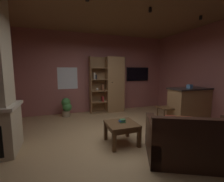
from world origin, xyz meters
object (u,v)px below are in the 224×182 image
at_px(kitchen_bar_counter, 192,105).
at_px(dining_chair, 169,105).
at_px(table_book_0, 122,122).
at_px(potted_floor_plant, 66,107).
at_px(bookshelf_cabinet, 112,85).
at_px(tissue_box, 190,86).
at_px(coffee_table, 122,127).
at_px(table_book_2, 123,120).
at_px(table_book_1, 122,121).
at_px(wall_mounted_tv, 138,74).
at_px(leather_couch, 195,143).

height_order(kitchen_bar_counter, dining_chair, kitchen_bar_counter).
xyz_separation_m(kitchen_bar_counter, table_book_0, (-2.49, -0.54, -0.06)).
bearing_deg(potted_floor_plant, dining_chair, -30.72).
xyz_separation_m(bookshelf_cabinet, tissue_box, (1.58, -2.06, 0.08)).
relative_size(coffee_table, table_book_2, 5.39).
height_order(bookshelf_cabinet, tissue_box, bookshelf_cabinet).
relative_size(bookshelf_cabinet, coffee_table, 3.26).
relative_size(table_book_0, table_book_1, 1.01).
relative_size(coffee_table, table_book_0, 5.08).
distance_m(coffee_table, dining_chair, 1.96).
relative_size(potted_floor_plant, wall_mounted_tv, 0.65).
xyz_separation_m(leather_couch, table_book_2, (-0.90, 1.01, 0.19)).
bearing_deg(tissue_box, dining_chair, 152.56).
height_order(coffee_table, potted_floor_plant, potted_floor_plant).
bearing_deg(bookshelf_cabinet, dining_chair, -58.53).
bearing_deg(dining_chair, bookshelf_cabinet, 121.47).
bearing_deg(table_book_2, dining_chair, 21.11).
relative_size(tissue_box, leather_couch, 0.07).
bearing_deg(bookshelf_cabinet, kitchen_bar_counter, -47.40).
height_order(tissue_box, table_book_2, tissue_box).
distance_m(tissue_box, table_book_0, 2.39).
xyz_separation_m(bookshelf_cabinet, table_book_1, (-0.68, -2.50, -0.53)).
relative_size(tissue_box, table_book_2, 1.03).
xyz_separation_m(dining_chair, potted_floor_plant, (-2.81, 1.67, -0.19)).
xyz_separation_m(leather_couch, dining_chair, (0.87, 1.69, 0.23)).
height_order(kitchen_bar_counter, table_book_1, kitchen_bar_counter).
xyz_separation_m(kitchen_bar_counter, coffee_table, (-2.51, -0.56, -0.16)).
distance_m(leather_couch, coffee_table, 1.36).
bearing_deg(coffee_table, dining_chair, 21.63).
relative_size(table_book_0, dining_chair, 0.13).
height_order(tissue_box, table_book_0, tissue_box).
bearing_deg(table_book_2, table_book_0, -126.34).
relative_size(leather_couch, potted_floor_plant, 2.85).
bearing_deg(leather_couch, table_book_1, 132.35).
height_order(tissue_box, potted_floor_plant, tissue_box).
distance_m(tissue_box, potted_floor_plant, 3.87).
relative_size(leather_couch, wall_mounted_tv, 1.86).
relative_size(kitchen_bar_counter, tissue_box, 11.88).
bearing_deg(tissue_box, wall_mounted_tv, 100.22).
relative_size(leather_couch, table_book_2, 15.61).
bearing_deg(potted_floor_plant, tissue_box, -30.26).
bearing_deg(table_book_0, bookshelf_cabinet, 75.08).
bearing_deg(bookshelf_cabinet, wall_mounted_tv, 10.15).
bearing_deg(leather_couch, wall_mounted_tv, 75.96).
xyz_separation_m(bookshelf_cabinet, kitchen_bar_counter, (1.81, -1.97, -0.49)).
bearing_deg(wall_mounted_tv, dining_chair, -91.77).
xyz_separation_m(tissue_box, table_book_1, (-2.26, -0.43, -0.61)).
bearing_deg(wall_mounted_tv, table_book_1, -124.43).
bearing_deg(leather_couch, bookshelf_cabinet, 93.99).
xyz_separation_m(table_book_0, potted_floor_plant, (-1.02, 2.37, -0.12)).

